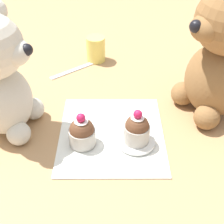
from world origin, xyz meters
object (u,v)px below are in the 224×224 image
object	(u,v)px
cupcake_near_cream_bear	(83,132)
saucer_plate	(137,141)
teddy_bear_cream	(0,76)
teaspoon	(74,70)
teddy_bear_tan	(221,54)
juice_glass	(96,49)
cupcake_near_tan_bear	(137,129)

from	to	relation	value
cupcake_near_cream_bear	saucer_plate	size ratio (longest dim) A/B	0.96
teddy_bear_cream	saucer_plate	bearing A→B (deg)	-91.69
cupcake_near_cream_bear	teaspoon	size ratio (longest dim) A/B	0.50
teaspoon	cupcake_near_cream_bear	bearing A→B (deg)	-118.79
cupcake_near_cream_bear	saucer_plate	bearing A→B (deg)	-89.59
teaspoon	saucer_plate	bearing A→B (deg)	-99.80
teddy_bear_tan	juice_glass	xyz separation A→B (m)	(0.22, 0.24, -0.10)
teddy_bear_cream	juice_glass	world-z (taller)	teddy_bear_cream
cupcake_near_tan_bear	juice_glass	world-z (taller)	cupcake_near_tan_bear
cupcake_near_cream_bear	teddy_bear_tan	bearing A→B (deg)	-67.98
teddy_bear_cream	teaspoon	distance (m)	0.27
teddy_bear_cream	cupcake_near_cream_bear	size ratio (longest dim) A/B	3.57
juice_glass	teddy_bear_tan	bearing A→B (deg)	-131.53
saucer_plate	cupcake_near_tan_bear	world-z (taller)	cupcake_near_tan_bear
cupcake_near_cream_bear	saucer_plate	world-z (taller)	cupcake_near_cream_bear
teddy_bear_tan	cupcake_near_cream_bear	size ratio (longest dim) A/B	4.02
saucer_plate	teaspoon	world-z (taller)	saucer_plate
teddy_bear_cream	saucer_plate	distance (m)	0.27
cupcake_near_tan_bear	juice_glass	xyz separation A→B (m)	(0.32, 0.09, -0.01)
teddy_bear_tan	saucer_plate	distance (m)	0.23
teddy_bear_tan	cupcake_near_cream_bear	distance (m)	0.30
teddy_bear_cream	cupcake_near_cream_bear	xyz separation A→B (m)	(-0.05, -0.14, -0.09)
teddy_bear_cream	juice_glass	size ratio (longest dim) A/B	3.70
teddy_bear_cream	saucer_plate	xyz separation A→B (m)	(-0.05, -0.24, -0.11)
teddy_bear_tan	teaspoon	xyz separation A→B (m)	(0.16, 0.30, -0.13)
teaspoon	teddy_bear_cream	bearing A→B (deg)	-152.79
teddy_bear_cream	teaspoon	bearing A→B (deg)	-15.44
teaspoon	teddy_bear_tan	bearing A→B (deg)	-66.25
juice_glass	teaspoon	size ratio (longest dim) A/B	0.48
teddy_bear_tan	cupcake_near_tan_bear	world-z (taller)	teddy_bear_tan
cupcake_near_cream_bear	cupcake_near_tan_bear	world-z (taller)	cupcake_near_tan_bear
teddy_bear_tan	saucer_plate	size ratio (longest dim) A/B	3.85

